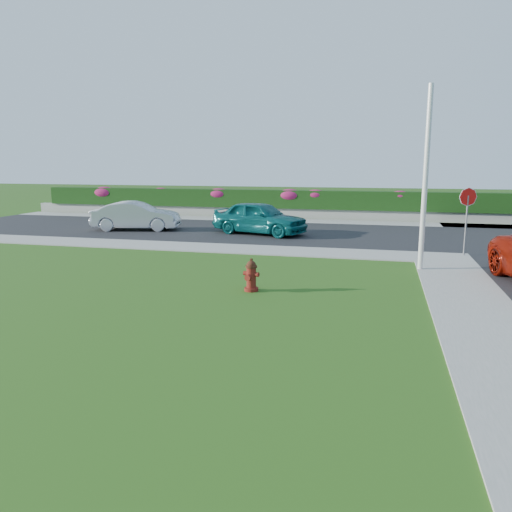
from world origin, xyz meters
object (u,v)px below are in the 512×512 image
(sedan_teal, at_px, (260,218))
(sedan_silver, at_px, (136,216))
(fire_hydrant, at_px, (251,276))
(stop_sign, at_px, (467,206))
(utility_pole, at_px, (425,180))

(sedan_teal, xyz_separation_m, sedan_silver, (-6.30, -0.11, -0.07))
(fire_hydrant, bearing_deg, stop_sign, 60.69)
(sedan_silver, height_order, stop_sign, stop_sign)
(utility_pole, bearing_deg, stop_sign, 59.21)
(fire_hydrant, height_order, utility_pole, utility_pole)
(sedan_silver, bearing_deg, stop_sign, -115.83)
(utility_pole, xyz_separation_m, stop_sign, (1.71, 2.87, -0.99))
(fire_hydrant, height_order, sedan_silver, sedan_silver)
(utility_pole, height_order, stop_sign, utility_pole)
(sedan_teal, bearing_deg, fire_hydrant, -150.38)
(sedan_teal, distance_m, sedan_silver, 6.30)
(sedan_silver, bearing_deg, sedan_teal, -101.89)
(sedan_silver, relative_size, utility_pole, 0.75)
(fire_hydrant, relative_size, sedan_teal, 0.19)
(fire_hydrant, xyz_separation_m, stop_sign, (6.23, 6.71, 1.43))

